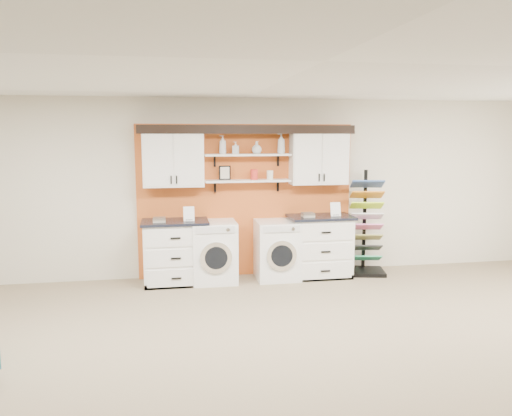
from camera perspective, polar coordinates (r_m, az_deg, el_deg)
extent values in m
plane|color=#807256|center=(4.57, 7.07, -21.07)|extent=(10.00, 10.00, 0.00)
plane|color=white|center=(4.02, 7.82, 16.29)|extent=(10.00, 10.00, 0.00)
plane|color=beige|center=(7.93, -1.17, 2.33)|extent=(10.00, 0.00, 10.00)
cube|color=#BE5620|center=(7.92, -1.13, 0.86)|extent=(3.40, 0.07, 2.40)
cube|color=white|center=(7.60, -9.44, 5.58)|extent=(0.90, 0.34, 0.84)
cube|color=white|center=(7.43, -11.13, 5.47)|extent=(0.42, 0.01, 0.78)
cube|color=white|center=(7.44, -7.72, 5.55)|extent=(0.42, 0.01, 0.78)
cube|color=white|center=(7.95, 7.15, 5.75)|extent=(0.90, 0.34, 0.84)
cube|color=white|center=(7.72, 5.97, 5.69)|extent=(0.42, 0.01, 0.78)
cube|color=white|center=(7.85, 9.07, 5.67)|extent=(0.42, 0.01, 0.78)
cube|color=white|center=(7.72, -0.95, 3.13)|extent=(1.32, 0.28, 0.03)
cube|color=white|center=(7.70, -0.96, 6.10)|extent=(1.32, 0.28, 0.03)
cube|color=black|center=(7.71, -0.99, 9.07)|extent=(3.30, 0.40, 0.10)
cube|color=black|center=(7.52, -0.76, 8.63)|extent=(3.30, 0.04, 0.04)
cube|color=black|center=(7.72, -3.59, 4.04)|extent=(0.18, 0.02, 0.22)
cube|color=beige|center=(7.71, -3.58, 4.04)|extent=(0.14, 0.01, 0.18)
cylinder|color=red|center=(7.73, -0.22, 3.84)|extent=(0.11, 0.11, 0.16)
cylinder|color=silver|center=(7.78, 1.60, 3.79)|extent=(0.10, 0.10, 0.14)
cube|color=white|center=(7.66, -9.17, -5.12)|extent=(0.93, 0.60, 0.93)
cube|color=black|center=(7.51, -9.06, -8.77)|extent=(0.93, 0.06, 0.07)
cube|color=black|center=(7.56, -9.26, -1.55)|extent=(0.99, 0.66, 0.04)
cube|color=white|center=(7.29, -9.19, -3.40)|extent=(0.84, 0.02, 0.26)
cube|color=white|center=(7.36, -9.14, -5.67)|extent=(0.84, 0.02, 0.26)
cube|color=white|center=(7.44, -9.08, -7.91)|extent=(0.84, 0.02, 0.26)
cube|color=white|center=(8.00, 7.28, -4.46)|extent=(0.94, 0.60, 0.94)
cube|color=black|center=(7.86, 7.81, -7.96)|extent=(0.94, 0.06, 0.07)
cube|color=black|center=(7.91, 7.35, -1.00)|extent=(1.00, 0.66, 0.04)
cube|color=white|center=(7.65, 8.00, -2.75)|extent=(0.85, 0.02, 0.26)
cube|color=white|center=(7.72, 7.95, -4.95)|extent=(0.85, 0.02, 0.26)
cube|color=white|center=(7.79, 7.90, -7.11)|extent=(0.85, 0.02, 0.26)
cube|color=white|center=(7.68, -4.83, -4.97)|extent=(0.67, 0.66, 0.93)
cube|color=silver|center=(7.27, -4.63, -2.52)|extent=(0.57, 0.02, 0.10)
cylinder|color=silver|center=(7.36, -4.59, -5.68)|extent=(0.47, 0.05, 0.47)
cylinder|color=black|center=(7.34, -4.57, -5.73)|extent=(0.33, 0.03, 0.33)
cube|color=white|center=(7.83, 2.39, -4.77)|extent=(0.65, 0.66, 0.91)
cube|color=silver|center=(7.43, 2.96, -2.42)|extent=(0.56, 0.02, 0.10)
cylinder|color=silver|center=(7.52, 2.94, -5.45)|extent=(0.46, 0.05, 0.46)
cylinder|color=black|center=(7.49, 2.98, -5.49)|extent=(0.33, 0.03, 0.33)
cube|color=black|center=(8.36, 12.31, -7.11)|extent=(0.70, 0.62, 0.06)
cube|color=black|center=(8.36, 12.28, -1.27)|extent=(0.06, 0.06, 1.62)
cube|color=#2A9A6A|center=(8.33, 12.34, -5.59)|extent=(0.56, 0.38, 0.15)
cube|color=black|center=(8.29, 12.38, -4.44)|extent=(0.56, 0.38, 0.15)
cube|color=olive|center=(8.25, 12.41, -3.27)|extent=(0.56, 0.38, 0.15)
cube|color=#DB61AA|center=(8.22, 12.45, -2.09)|extent=(0.56, 0.38, 0.15)
cube|color=silver|center=(8.19, 12.49, -0.90)|extent=(0.56, 0.38, 0.15)
cube|color=#BFF019|center=(8.16, 12.53, 0.29)|extent=(0.56, 0.38, 0.15)
cube|color=orange|center=(8.14, 12.57, 1.49)|extent=(0.56, 0.38, 0.15)
cube|color=#2F56A7|center=(8.12, 12.61, 2.70)|extent=(0.56, 0.38, 0.15)
imported|color=silver|center=(7.64, -3.83, 7.23)|extent=(0.14, 0.14, 0.28)
imported|color=silver|center=(7.67, -2.34, 6.89)|extent=(0.11, 0.11, 0.19)
imported|color=silver|center=(7.71, 0.08, 6.93)|extent=(0.21, 0.21, 0.19)
imported|color=silver|center=(7.79, 2.90, 7.36)|extent=(0.12, 0.12, 0.31)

